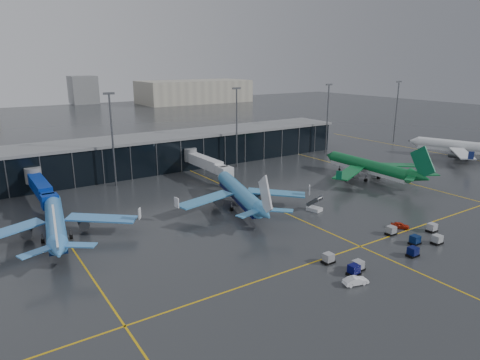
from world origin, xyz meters
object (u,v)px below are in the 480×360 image
airliner_arkefly (54,210)px  baggage_carts (393,247)px  airliner_ba (464,140)px  airliner_klm_near (240,184)px  airliner_aer_lingus (369,159)px  mobile_airstair (314,207)px  service_van_white (356,281)px  service_van_red (400,225)px

airliner_arkefly → baggage_carts: bearing=-30.2°
airliner_arkefly → airliner_ba: size_ratio=0.87×
airliner_arkefly → airliner_klm_near: bearing=2.0°
airliner_arkefly → airliner_ba: bearing=7.0°
airliner_aer_lingus → baggage_carts: size_ratio=1.32×
airliner_klm_near → mobile_airstair: (13.06, -11.52, -4.95)m
airliner_klm_near → airliner_aer_lingus: 45.30m
airliner_aer_lingus → airliner_ba: size_ratio=0.93×
mobile_airstair → service_van_white: size_ratio=0.91×
airliner_arkefly → service_van_white: (34.64, -45.04, -4.99)m
airliner_ba → service_van_red: size_ratio=11.52×
airliner_arkefly → airliner_klm_near: 40.17m
mobile_airstair → service_van_red: (7.24, -17.80, -0.14)m
airliner_arkefly → service_van_white: size_ratio=9.15×
airliner_aer_lingus → service_van_white: 65.08m
mobile_airstair → service_van_red: size_ratio=1.00×
baggage_carts → mobile_airstair: size_ratio=8.14×
airliner_klm_near → service_van_white: size_ratio=9.26×
mobile_airstair → service_van_white: bearing=-137.3°
airliner_klm_near → service_van_white: airliner_klm_near is taller
airliner_ba → mobile_airstair: (-82.16, -11.79, -5.73)m
airliner_arkefly → airliner_ba: 135.18m
airliner_aer_lingus → service_van_white: airliner_aer_lingus is taller
mobile_airstair → baggage_carts: bearing=-112.4°
airliner_arkefly → baggage_carts: 64.28m
airliner_klm_near → airliner_aer_lingus: airliner_aer_lingus is taller
airliner_klm_near → mobile_airstair: bearing=-25.1°
service_van_white → service_van_red: bearing=-52.1°
airliner_arkefly → airliner_aer_lingus: bearing=6.0°
airliner_ba → service_van_white: bearing=-176.9°
baggage_carts → service_van_white: 15.76m
service_van_red → service_van_white: bearing=165.6°
airliner_klm_near → service_van_red: (20.30, -29.32, -5.09)m
service_van_red → service_van_white: size_ratio=0.91×
service_van_white → airliner_aer_lingus: bearing=-36.3°
airliner_aer_lingus → mobile_airstair: bearing=-157.2°
mobile_airstair → service_van_red: mobile_airstair is taller
airliner_arkefly → service_van_red: size_ratio=10.02×
airliner_klm_near → baggage_carts: (9.84, -35.61, -4.96)m
airliner_arkefly → service_van_red: airliner_arkefly is taller
airliner_klm_near → airliner_aer_lingus: size_ratio=0.95×
airliner_klm_near → mobile_airstair: 18.10m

